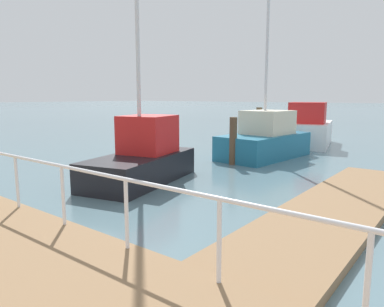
# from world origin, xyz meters

# --- Properties ---
(ground_plane) EXTENTS (300.00, 300.00, 0.00)m
(ground_plane) POSITION_xyz_m (0.00, 20.00, 0.00)
(ground_plane) COLOR slate
(floating_dock) EXTENTS (10.11, 2.00, 0.18)m
(floating_dock) POSITION_xyz_m (1.55, 7.72, 0.09)
(floating_dock) COLOR #93704C
(floating_dock) RESTS_ON ground_plane
(boardwalk_railing) EXTENTS (0.06, 27.82, 1.08)m
(boardwalk_railing) POSITION_xyz_m (-3.15, 8.53, 1.24)
(boardwalk_railing) COLOR white
(boardwalk_railing) RESTS_ON boardwalk
(dock_piling_1) EXTENTS (0.29, 0.29, 2.12)m
(dock_piling_1) POSITION_xyz_m (9.15, 13.57, 1.06)
(dock_piling_1) COLOR brown
(dock_piling_1) RESTS_ON ground_plane
(dock_piling_2) EXTENTS (0.30, 0.30, 1.85)m
(dock_piling_2) POSITION_xyz_m (5.35, 12.70, 0.92)
(dock_piling_2) COLOR brown
(dock_piling_2) RESTS_ON ground_plane
(moored_boat_1) EXTENTS (5.04, 3.24, 2.34)m
(moored_boat_1) POSITION_xyz_m (12.56, 12.38, 0.85)
(moored_boat_1) COLOR white
(moored_boat_1) RESTS_ON ground_plane
(moored_boat_2) EXTENTS (4.47, 2.74, 8.91)m
(moored_boat_2) POSITION_xyz_m (1.21, 13.47, 0.78)
(moored_boat_2) COLOR black
(moored_boat_2) RESTS_ON ground_plane
(moored_boat_5) EXTENTS (4.61, 2.53, 8.92)m
(moored_boat_5) POSITION_xyz_m (7.56, 12.44, 0.81)
(moored_boat_5) COLOR #1E6B8C
(moored_boat_5) RESTS_ON ground_plane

